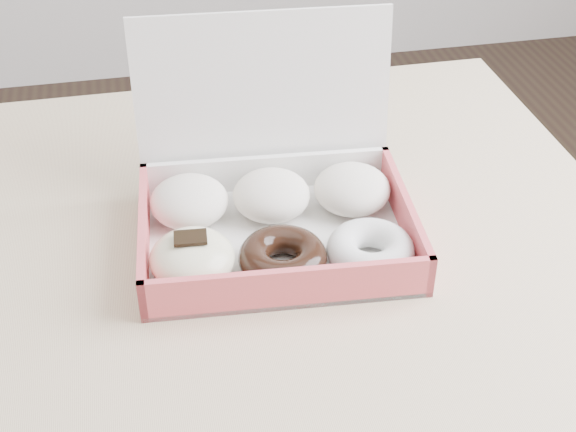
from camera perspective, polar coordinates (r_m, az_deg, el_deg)
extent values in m
cube|color=tan|center=(1.02, -9.35, -2.35)|extent=(1.20, 0.80, 0.04)
cylinder|color=tan|center=(1.63, 10.66, -2.64)|extent=(0.05, 0.05, 0.71)
cube|color=white|center=(0.98, -0.79, -1.84)|extent=(0.34, 0.26, 0.01)
cube|color=#DB5157|center=(0.88, 0.10, -5.22)|extent=(0.33, 0.03, 0.05)
cube|color=white|center=(1.06, -1.54, 2.99)|extent=(0.33, 0.03, 0.05)
cube|color=#DB5157|center=(0.97, -10.19, -1.45)|extent=(0.03, 0.24, 0.05)
cube|color=#DB5157|center=(1.00, 8.32, 0.00)|extent=(0.03, 0.24, 0.05)
cube|color=white|center=(1.04, -1.77, 8.00)|extent=(0.33, 0.06, 0.24)
ellipsoid|color=silver|center=(1.01, -7.04, 1.05)|extent=(0.11, 0.11, 0.05)
ellipsoid|color=silver|center=(1.01, -1.19, 1.50)|extent=(0.11, 0.11, 0.05)
ellipsoid|color=silver|center=(1.03, 4.57, 1.92)|extent=(0.11, 0.11, 0.05)
ellipsoid|color=beige|center=(0.92, -6.82, -3.01)|extent=(0.11, 0.11, 0.05)
cube|color=black|center=(0.90, -6.96, -1.54)|extent=(0.04, 0.03, 0.00)
torus|color=black|center=(0.93, -0.38, -2.95)|extent=(0.11, 0.11, 0.04)
torus|color=white|center=(0.94, 5.88, -2.42)|extent=(0.11, 0.11, 0.04)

